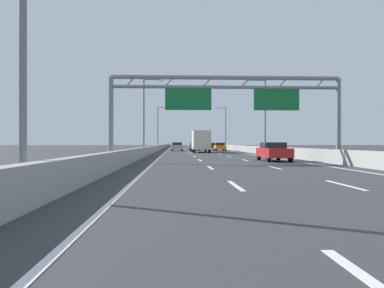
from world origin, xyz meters
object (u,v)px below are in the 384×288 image
object	(u,v)px
streetlamp_right_far	(225,125)
red_car	(274,151)
streetlamp_right_mid	(263,111)
box_truck	(200,141)
black_car	(211,146)
green_car	(194,146)
streetlamp_left_far	(159,125)
white_car	(196,145)
streetlamp_left_mid	(146,111)
blue_car	(200,145)
sign_gantry	(228,96)
silver_car	(177,147)
orange_car	(220,147)

from	to	relation	value
streetlamp_right_far	red_car	distance (m)	58.60
streetlamp_right_mid	box_truck	bearing A→B (deg)	136.74
black_car	green_car	size ratio (longest dim) A/B	1.04
box_truck	streetlamp_left_far	bearing A→B (deg)	103.22
streetlamp_right_mid	white_car	size ratio (longest dim) A/B	2.28
streetlamp_left_mid	streetlamp_right_mid	world-z (taller)	same
blue_car	black_car	distance (m)	35.62
blue_car	box_truck	distance (m)	60.95
sign_gantry	blue_car	size ratio (longest dim) A/B	3.70
sign_gantry	streetlamp_left_far	bearing A→B (deg)	97.33
sign_gantry	silver_car	bearing A→B (deg)	95.39
red_car	streetlamp_right_far	bearing A→B (deg)	86.30
orange_car	streetlamp_left_far	bearing A→B (deg)	117.39
red_car	black_car	bearing A→B (deg)	90.01
white_car	streetlamp_left_mid	bearing A→B (deg)	-97.31
sign_gantry	streetlamp_right_far	xyz separation A→B (m)	(7.36, 58.89, 0.55)
white_car	box_truck	size ratio (longest dim) A/B	0.48
blue_car	silver_car	world-z (taller)	blue_car
streetlamp_left_far	streetlamp_left_mid	bearing A→B (deg)	-90.00
blue_car	white_car	size ratio (longest dim) A/B	1.12
streetlamp_left_mid	sign_gantry	bearing A→B (deg)	-69.61
orange_car	white_car	distance (m)	69.36
green_car	silver_car	size ratio (longest dim) A/B	0.98
black_car	green_car	bearing A→B (deg)	-113.23
blue_car	white_car	xyz separation A→B (m)	(-0.25, 18.13, -0.03)
streetlamp_right_far	red_car	bearing A→B (deg)	-93.70
orange_car	blue_car	distance (m)	51.23
streetlamp_left_mid	streetlamp_left_far	bearing A→B (deg)	90.00
streetlamp_right_far	green_car	distance (m)	17.62
sign_gantry	black_car	xyz separation A→B (m)	(3.57, 52.69, -4.13)
streetlamp_left_far	white_car	world-z (taller)	streetlamp_left_far
sign_gantry	blue_car	xyz separation A→B (m)	(3.72, 88.31, -4.07)
red_car	green_car	bearing A→B (deg)	95.12
streetlamp_left_mid	white_car	world-z (taller)	streetlamp_left_mid
black_car	red_car	distance (m)	52.09
sign_gantry	box_truck	distance (m)	27.67
streetlamp_left_far	silver_car	bearing A→B (deg)	-79.31
streetlamp_right_far	black_car	bearing A→B (deg)	-121.38
streetlamp_left_mid	streetlamp_left_far	world-z (taller)	same
streetlamp_right_far	streetlamp_left_mid	bearing A→B (deg)	-111.19
streetlamp_left_far	red_car	world-z (taller)	streetlamp_left_far
green_car	silver_car	distance (m)	6.99
orange_car	red_car	world-z (taller)	same
black_car	red_car	world-z (taller)	red_car
blue_car	box_truck	xyz separation A→B (m)	(-3.92, -60.82, 0.92)
box_truck	streetlamp_right_mid	bearing A→B (deg)	-43.26
orange_car	black_car	distance (m)	15.61
orange_car	blue_car	xyz separation A→B (m)	(-0.00, 51.23, 0.04)
streetlamp_right_mid	black_car	xyz separation A→B (m)	(-3.78, 32.31, -4.68)
streetlamp_left_far	green_car	xyz separation A→B (m)	(7.29, -15.18, -4.66)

